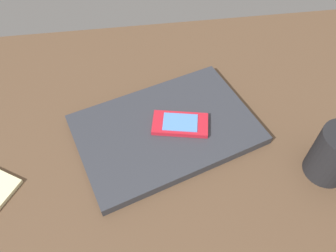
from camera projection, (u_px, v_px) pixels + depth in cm
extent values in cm
cube|color=brown|center=(167.00, 142.00, 69.08)|extent=(120.00, 80.00, 3.00)
cube|color=#33353D|center=(168.00, 129.00, 68.08)|extent=(41.54, 33.80, 1.94)
cube|color=red|center=(180.00, 124.00, 67.06)|extent=(12.29, 8.19, 0.99)
cube|color=#5993E0|center=(180.00, 122.00, 66.62)|extent=(7.83, 6.00, 0.14)
cylinder|color=black|center=(335.00, 154.00, 58.85)|extent=(7.99, 7.99, 10.86)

